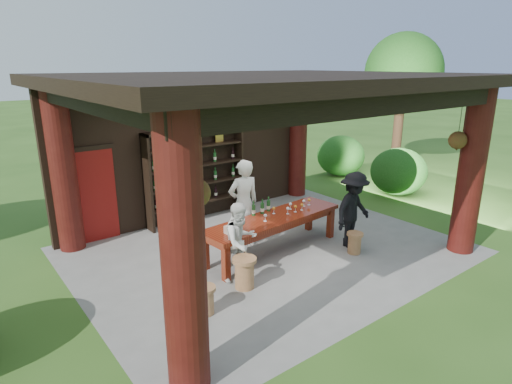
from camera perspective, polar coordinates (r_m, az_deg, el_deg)
ground at (r=8.88m, az=1.58°, el=-7.72°), size 90.00×90.00×0.00m
pavilion at (r=8.55m, az=-0.18°, el=6.33°), size 7.50×6.00×3.60m
wine_shelf at (r=10.31m, az=-7.97°, el=2.21°), size 2.53×0.38×2.23m
tasting_table at (r=8.57m, az=2.31°, el=-4.09°), size 3.23×1.09×0.75m
stool_near_left at (r=7.37m, az=-1.55°, el=-10.62°), size 0.42×0.42×0.55m
stool_near_right at (r=8.88m, az=13.01°, el=-6.56°), size 0.33×0.33×0.43m
stool_far_left at (r=6.74m, az=-6.82°, el=-14.03°), size 0.34×0.34×0.45m
host at (r=8.79m, az=-1.68°, el=-1.55°), size 0.73×0.54×1.84m
guest_woman at (r=7.50m, az=-2.08°, el=-6.61°), size 0.72×0.58×1.41m
guest_man at (r=9.00m, az=12.87°, el=-2.35°), size 1.10×0.73×1.60m
table_bottles at (r=8.68m, az=0.75°, el=-1.88°), size 0.49×0.13×0.31m
table_glasses at (r=8.85m, az=4.73°, el=-2.12°), size 1.44×0.30×0.15m
napkin_basket at (r=7.73m, az=-3.18°, el=-4.97°), size 0.28×0.20×0.14m
shrubs at (r=10.00m, az=11.98°, el=-1.77°), size 14.50×8.24×1.36m
trees at (r=11.12m, az=9.83°, el=14.91°), size 21.26×11.15×4.80m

